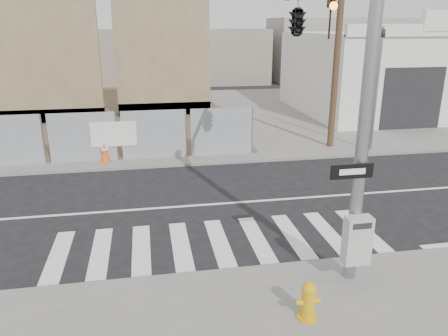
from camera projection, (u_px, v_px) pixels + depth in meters
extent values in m
plane|color=black|center=(206.00, 205.00, 13.69)|extent=(100.00, 100.00, 0.00)
cube|color=slate|center=(174.00, 116.00, 26.75)|extent=(50.00, 20.00, 0.12)
cylinder|color=gray|center=(365.00, 120.00, 8.50)|extent=(0.26, 0.26, 7.00)
cube|color=#B2B2AF|center=(357.00, 240.00, 9.00)|extent=(0.55, 0.30, 1.05)
cube|color=black|center=(352.00, 171.00, 8.62)|extent=(0.90, 0.03, 0.30)
cube|color=silver|center=(352.00, 172.00, 8.60)|extent=(0.55, 0.01, 0.12)
imported|color=black|center=(331.00, 16.00, 9.76)|extent=(0.16, 0.20, 1.00)
imported|color=black|center=(298.00, 17.00, 11.81)|extent=(0.53, 2.48, 1.00)
cylinder|color=gray|center=(376.00, 91.00, 18.50)|extent=(0.12, 0.12, 5.20)
imported|color=black|center=(383.00, 29.00, 17.72)|extent=(0.16, 0.20, 1.00)
cube|color=brown|center=(41.00, 49.00, 23.35)|extent=(6.00, 0.50, 8.00)
cube|color=brown|center=(51.00, 114.00, 24.85)|extent=(6.00, 1.30, 0.80)
cube|color=brown|center=(163.00, 47.00, 25.40)|extent=(5.50, 0.50, 8.00)
cube|color=brown|center=(165.00, 107.00, 26.90)|extent=(5.50, 1.30, 0.80)
cube|color=silver|center=(396.00, 72.00, 27.44)|extent=(12.00, 10.00, 4.80)
cube|color=black|center=(412.00, 99.00, 22.65)|extent=(3.40, 0.06, 3.20)
cylinder|color=brown|center=(339.00, 31.00, 18.34)|extent=(0.28, 0.28, 10.00)
cylinder|color=#CC9B0B|center=(307.00, 317.00, 8.22)|extent=(0.48, 0.48, 0.04)
cylinder|color=#CC9B0B|center=(308.00, 304.00, 8.13)|extent=(0.31, 0.31, 0.59)
sphere|color=#CC9B0B|center=(309.00, 290.00, 8.03)|extent=(0.28, 0.28, 0.28)
cylinder|color=#CC9B0B|center=(300.00, 303.00, 8.09)|extent=(0.16, 0.14, 0.11)
cylinder|color=#CC9B0B|center=(316.00, 301.00, 8.14)|extent=(0.16, 0.14, 0.11)
cube|color=orange|center=(21.00, 162.00, 17.47)|extent=(0.40, 0.40, 0.03)
cone|color=orange|center=(19.00, 154.00, 17.36)|extent=(0.36, 0.36, 0.74)
cylinder|color=silver|center=(19.00, 151.00, 17.33)|extent=(0.29, 0.29, 0.08)
cube|color=#F1550C|center=(105.00, 161.00, 17.65)|extent=(0.49, 0.49, 0.03)
cone|color=#F1550C|center=(105.00, 152.00, 17.53)|extent=(0.44, 0.44, 0.79)
cylinder|color=silver|center=(104.00, 149.00, 17.50)|extent=(0.30, 0.30, 0.09)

